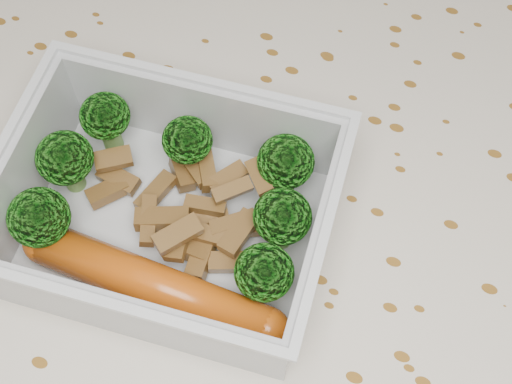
% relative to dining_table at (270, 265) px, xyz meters
% --- Properties ---
extents(dining_table, '(1.40, 0.90, 0.75)m').
position_rel_dining_table_xyz_m(dining_table, '(0.00, 0.00, 0.00)').
color(dining_table, brown).
rests_on(dining_table, ground).
extents(tablecloth, '(1.46, 0.96, 0.19)m').
position_rel_dining_table_xyz_m(tablecloth, '(0.00, 0.00, 0.05)').
color(tablecloth, beige).
rests_on(tablecloth, dining_table).
extents(lunch_container, '(0.20, 0.16, 0.07)m').
position_rel_dining_table_xyz_m(lunch_container, '(-0.05, -0.04, 0.11)').
color(lunch_container, silver).
rests_on(lunch_container, tablecloth).
extents(broccoli_florets, '(0.17, 0.12, 0.05)m').
position_rel_dining_table_xyz_m(broccoli_florets, '(-0.05, -0.02, 0.12)').
color(broccoli_florets, '#608C3F').
rests_on(broccoli_florets, lunch_container).
extents(meat_pile, '(0.12, 0.08, 0.03)m').
position_rel_dining_table_xyz_m(meat_pile, '(-0.04, -0.03, 0.11)').
color(meat_pile, brown).
rests_on(meat_pile, lunch_container).
extents(sausage, '(0.17, 0.03, 0.03)m').
position_rel_dining_table_xyz_m(sausage, '(-0.04, -0.08, 0.11)').
color(sausage, '#B94C0D').
rests_on(sausage, lunch_container).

